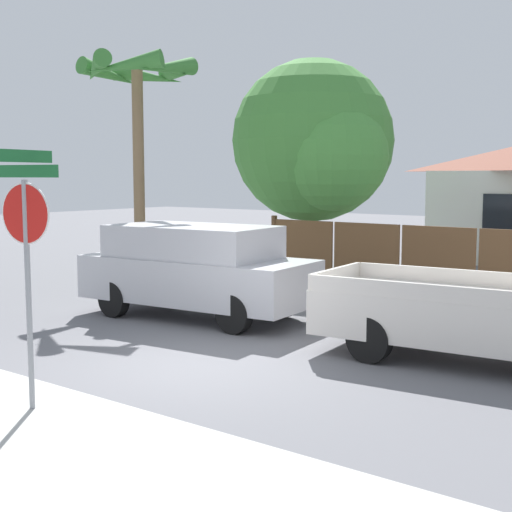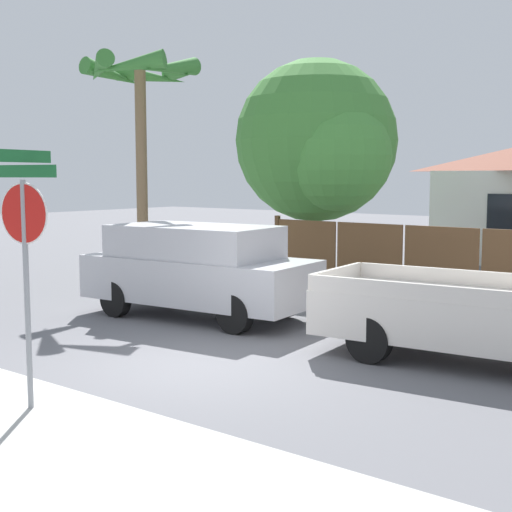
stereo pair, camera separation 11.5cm
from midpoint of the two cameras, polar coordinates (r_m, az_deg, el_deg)
ground_plane at (r=11.06m, az=-4.24°, el=-8.68°), size 80.00×80.00×0.00m
oak_tree at (r=21.12m, az=5.32°, el=8.91°), size 5.01×4.78×6.29m
palm_tree at (r=18.40m, az=-9.07°, el=12.97°), size 2.85×3.06×5.81m
red_suv at (r=14.53m, az=-4.45°, el=-0.96°), size 4.94×2.43×1.88m
stop_sign at (r=9.07m, az=-17.67°, el=1.75°), size 1.04×0.94×3.19m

